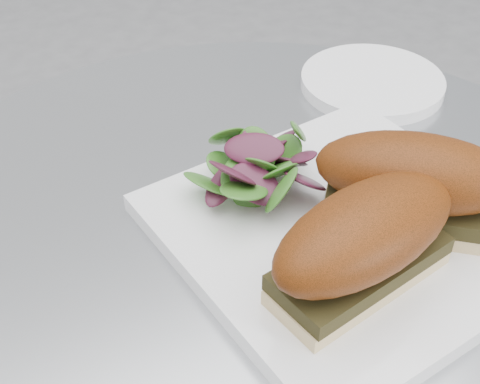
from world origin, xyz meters
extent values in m
cylinder|color=#B9BDC1|center=(0.00, 0.00, 0.72)|extent=(0.70, 0.70, 0.02)
cube|color=white|center=(0.06, -0.04, 0.74)|extent=(0.29, 0.29, 0.02)
cube|color=beige|center=(0.03, -0.09, 0.75)|extent=(0.14, 0.07, 0.01)
cube|color=black|center=(0.03, -0.09, 0.77)|extent=(0.14, 0.08, 0.01)
ellipsoid|color=#5E2508|center=(0.03, -0.09, 0.80)|extent=(0.17, 0.09, 0.06)
cube|color=beige|center=(0.10, -0.06, 0.75)|extent=(0.13, 0.13, 0.01)
cube|color=black|center=(0.10, -0.06, 0.77)|extent=(0.13, 0.13, 0.01)
ellipsoid|color=#5E2508|center=(0.10, -0.06, 0.80)|extent=(0.16, 0.16, 0.06)
cylinder|color=white|center=(0.23, 0.14, 0.74)|extent=(0.16, 0.16, 0.01)
camera|label=1|loc=(-0.22, -0.34, 1.11)|focal=50.00mm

